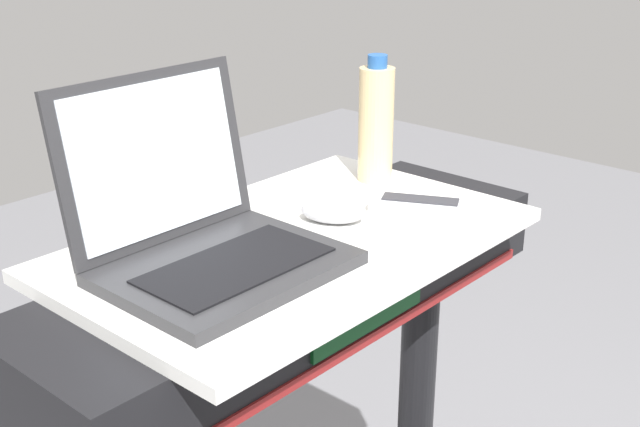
% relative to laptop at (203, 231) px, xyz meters
% --- Properties ---
extents(desk_board, '(0.70, 0.43, 0.02)m').
position_rel_laptop_xyz_m(desk_board, '(0.15, -0.02, -0.06)').
color(desk_board, white).
rests_on(desk_board, treadmill_base).
extents(laptop, '(0.31, 0.28, 0.25)m').
position_rel_laptop_xyz_m(laptop, '(0.00, 0.00, 0.00)').
color(laptop, '#2D2D30').
rests_on(laptop, desk_board).
extents(computer_mouse, '(0.10, 0.12, 0.03)m').
position_rel_laptop_xyz_m(computer_mouse, '(0.24, -0.03, -0.03)').
color(computer_mouse, '#B2B2B7').
rests_on(computer_mouse, desk_board).
extents(water_bottle, '(0.06, 0.06, 0.22)m').
position_rel_laptop_xyz_m(water_bottle, '(0.44, 0.05, 0.05)').
color(water_bottle, beige).
rests_on(water_bottle, desk_board).
extents(tv_remote, '(0.11, 0.16, 0.02)m').
position_rel_laptop_xyz_m(tv_remote, '(0.36, -0.10, -0.04)').
color(tv_remote, silver).
rests_on(tv_remote, desk_board).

